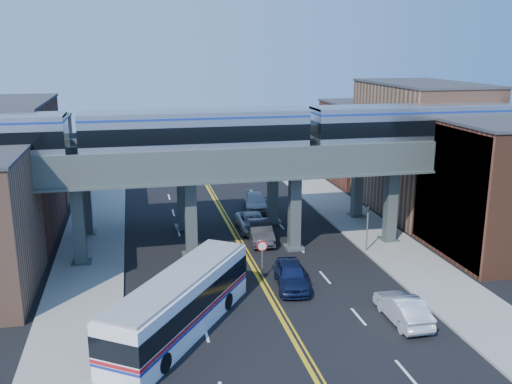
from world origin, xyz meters
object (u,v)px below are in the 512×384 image
car_lane_a (291,275)px  car_parked_curb (403,308)px  transit_train (196,133)px  transit_bus (180,304)px  traffic_signal (367,224)px  car_lane_c (252,222)px  stop_sign (262,253)px  car_lane_d (255,202)px  car_lane_b (260,231)px

car_lane_a → car_parked_curb: size_ratio=1.03×
transit_train → transit_bus: 14.11m
traffic_signal → car_lane_c: 10.55m
stop_sign → car_parked_curb: stop_sign is taller
car_lane_a → car_lane_d: 18.62m
car_parked_curb → transit_bus: bearing=-6.2°
car_lane_c → car_lane_a: bearing=-89.4°
transit_bus → car_parked_curb: 12.70m
car_lane_c → car_parked_curb: size_ratio=1.06×
transit_train → transit_bus: transit_train is taller
car_lane_d → car_parked_curb: 24.76m
transit_bus → car_lane_a: size_ratio=2.38×
car_lane_c → car_lane_d: (1.60, 6.16, 0.07)m
stop_sign → car_lane_b: (1.50, 7.26, -0.92)m
car_lane_b → car_parked_curb: bearing=-67.5°
car_parked_curb → car_lane_a: bearing=-49.9°
stop_sign → car_lane_a: (1.50, -2.04, -0.92)m
traffic_signal → car_parked_curb: 11.40m
car_lane_a → car_lane_c: bearing=97.9°
car_lane_c → transit_train: bearing=-133.9°
transit_bus → car_lane_b: bearing=5.0°
car_lane_a → car_lane_b: car_lane_a is taller
car_lane_c → car_lane_d: 6.37m
stop_sign → car_parked_curb: size_ratio=0.55×
transit_train → car_parked_curb: (10.20, -13.03, -8.59)m
stop_sign → car_lane_a: stop_sign is taller
traffic_signal → car_lane_b: size_ratio=0.81×
stop_sign → car_lane_d: (3.10, 16.51, -0.99)m
transit_train → car_lane_d: bearing=59.2°
car_lane_a → car_parked_curb: (4.95, -5.99, -0.05)m
car_lane_c → car_lane_b: bearing=-89.4°
stop_sign → transit_bus: 8.97m
car_lane_a → car_lane_c: 12.39m
transit_train → stop_sign: (3.75, -5.00, -7.62)m
stop_sign → transit_bus: (-6.13, -6.55, -0.12)m
stop_sign → car_lane_a: bearing=-53.7°
transit_train → car_parked_curb: 18.64m
transit_bus → traffic_signal: bearing=-23.6°
traffic_signal → transit_bus: traffic_signal is taller
transit_train → car_parked_curb: size_ratio=10.46×
transit_train → car_lane_d: (6.85, 11.51, -8.61)m
transit_train → car_lane_b: transit_train is taller
car_lane_b → car_lane_d: size_ratio=0.96×
car_lane_d → stop_sign: bearing=-93.1°
traffic_signal → car_lane_b: 8.66m
stop_sign → car_lane_d: stop_sign is taller
stop_sign → traffic_signal: size_ratio=0.64×
car_lane_a → car_parked_curb: bearing=-42.5°
car_lane_b → car_lane_d: car_lane_b is taller
car_lane_c → car_lane_d: bearing=76.0°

